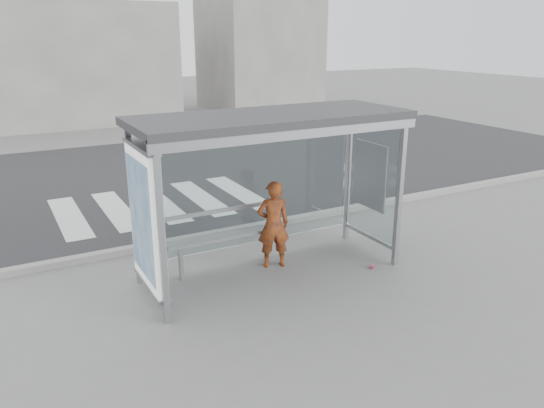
{
  "coord_description": "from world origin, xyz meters",
  "views": [
    {
      "loc": [
        -3.79,
        -6.98,
        3.77
      ],
      "look_at": [
        0.11,
        0.2,
        1.12
      ],
      "focal_mm": 35.0,
      "sensor_mm": 36.0,
      "label": 1
    }
  ],
  "objects_px": {
    "bus_shelter": "(248,157)",
    "bench": "(224,236)",
    "person": "(273,224)",
    "soda_can": "(372,266)"
  },
  "relations": [
    {
      "from": "bench",
      "to": "person",
      "type": "bearing_deg",
      "value": -18.0
    },
    {
      "from": "bench",
      "to": "bus_shelter",
      "type": "bearing_deg",
      "value": -60.05
    },
    {
      "from": "person",
      "to": "bench",
      "type": "relative_size",
      "value": 0.76
    },
    {
      "from": "bus_shelter",
      "to": "soda_can",
      "type": "relative_size",
      "value": 36.98
    },
    {
      "from": "bus_shelter",
      "to": "person",
      "type": "relative_size",
      "value": 2.85
    },
    {
      "from": "bus_shelter",
      "to": "soda_can",
      "type": "xyz_separation_m",
      "value": [
        1.95,
        -0.7,
        -1.95
      ]
    },
    {
      "from": "person",
      "to": "bench",
      "type": "xyz_separation_m",
      "value": [
        -0.78,
        0.25,
        -0.15
      ]
    },
    {
      "from": "bus_shelter",
      "to": "bench",
      "type": "relative_size",
      "value": 2.15
    },
    {
      "from": "person",
      "to": "bench",
      "type": "distance_m",
      "value": 0.83
    },
    {
      "from": "person",
      "to": "bus_shelter",
      "type": "bearing_deg",
      "value": 34.19
    }
  ]
}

